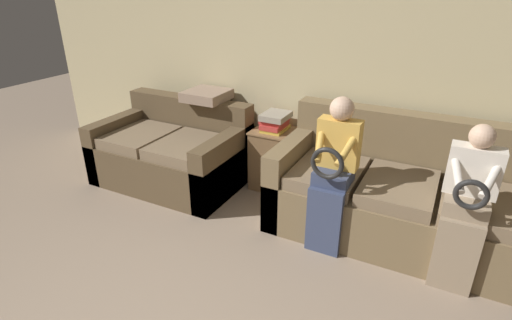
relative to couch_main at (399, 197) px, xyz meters
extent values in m
cube|color=#C6B789|center=(-0.90, 0.55, 0.93)|extent=(7.22, 0.06, 2.55)
cube|color=brown|center=(0.00, -0.05, -0.12)|extent=(2.07, 0.98, 0.45)
cube|color=brown|center=(0.00, 0.34, 0.37)|extent=(2.07, 0.20, 0.53)
cube|color=brown|center=(-0.96, -0.05, 0.02)|extent=(0.16, 0.98, 0.71)
cube|color=#7A664C|center=(-0.58, -0.15, 0.16)|extent=(0.55, 0.74, 0.11)
cube|color=#7A664C|center=(0.00, -0.15, 0.16)|extent=(0.55, 0.74, 0.11)
cube|color=#7A664C|center=(0.58, -0.15, 0.16)|extent=(0.55, 0.74, 0.11)
cube|color=brown|center=(-2.32, -0.12, -0.12)|extent=(1.51, 0.97, 0.44)
cube|color=brown|center=(-2.32, 0.26, 0.30)|extent=(1.51, 0.20, 0.41)
cube|color=brown|center=(-2.99, -0.12, -0.02)|extent=(0.16, 0.97, 0.64)
cube|color=brown|center=(-1.65, -0.12, -0.02)|extent=(0.16, 0.97, 0.64)
cube|color=#7A664C|center=(-2.62, -0.22, 0.15)|extent=(0.56, 0.73, 0.11)
cube|color=#7A664C|center=(-2.02, -0.22, 0.15)|extent=(0.56, 0.73, 0.11)
cube|color=#384260|center=(-0.47, -0.54, -0.06)|extent=(0.28, 0.10, 0.56)
cube|color=#384260|center=(-0.47, -0.40, 0.27)|extent=(0.28, 0.28, 0.11)
cube|color=gold|center=(-0.47, -0.33, 0.52)|extent=(0.33, 0.14, 0.39)
sphere|color=#DBB293|center=(-0.47, -0.33, 0.80)|extent=(0.18, 0.18, 0.18)
torus|color=black|center=(-0.47, -0.60, 0.46)|extent=(0.25, 0.04, 0.25)
cylinder|color=gold|center=(-0.57, -0.46, 0.55)|extent=(0.12, 0.31, 0.22)
cylinder|color=gold|center=(-0.36, -0.46, 0.55)|extent=(0.12, 0.31, 0.22)
cube|color=gray|center=(0.47, -0.54, -0.06)|extent=(0.28, 0.10, 0.56)
cube|color=gray|center=(0.47, -0.40, 0.27)|extent=(0.28, 0.28, 0.11)
cube|color=silver|center=(0.47, -0.33, 0.50)|extent=(0.33, 0.14, 0.35)
sphere|color=#DBB293|center=(0.47, -0.33, 0.75)|extent=(0.16, 0.16, 0.16)
torus|color=black|center=(0.47, -0.60, 0.45)|extent=(0.21, 0.04, 0.21)
cylinder|color=silver|center=(0.37, -0.46, 0.53)|extent=(0.14, 0.31, 0.20)
cylinder|color=silver|center=(0.57, -0.46, 0.53)|extent=(0.14, 0.31, 0.20)
cube|color=brown|center=(-1.29, 0.28, -0.03)|extent=(0.40, 0.40, 0.63)
cube|color=brown|center=(-1.29, 0.28, 0.28)|extent=(0.42, 0.42, 0.02)
cube|color=gold|center=(-1.29, 0.29, 0.31)|extent=(0.21, 0.29, 0.03)
cube|color=#BC3833|center=(-1.30, 0.28, 0.34)|extent=(0.20, 0.29, 0.05)
cube|color=#BC3833|center=(-1.30, 0.30, 0.39)|extent=(0.23, 0.26, 0.04)
cube|color=gray|center=(-1.29, 0.29, 0.44)|extent=(0.24, 0.30, 0.06)
cube|color=gray|center=(-2.08, 0.26, 0.55)|extent=(0.42, 0.42, 0.10)
camera|label=1|loc=(0.27, -3.15, 1.68)|focal=28.00mm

